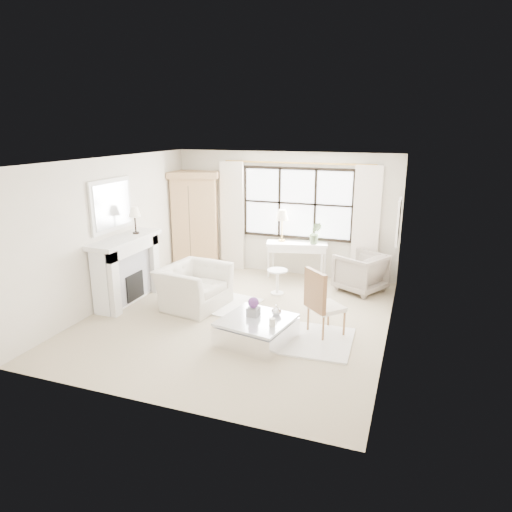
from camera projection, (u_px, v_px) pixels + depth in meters
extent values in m
plane|color=tan|center=(239.00, 317.00, 7.97)|extent=(5.50, 5.50, 0.00)
plane|color=white|center=(237.00, 160.00, 7.23)|extent=(5.50, 5.50, 0.00)
plane|color=beige|center=(284.00, 214.00, 10.09)|extent=(5.00, 0.00, 5.00)
plane|color=silver|center=(146.00, 300.00, 5.11)|extent=(5.00, 0.00, 5.00)
plane|color=beige|center=(112.00, 231.00, 8.41)|extent=(0.00, 5.50, 5.50)
plane|color=beige|center=(393.00, 257.00, 6.79)|extent=(0.00, 5.50, 5.50)
cube|color=white|center=(297.00, 203.00, 9.91)|extent=(2.40, 0.02, 1.50)
cylinder|color=#BE8F42|center=(298.00, 163.00, 9.61)|extent=(3.30, 0.04, 0.04)
cube|color=white|center=(232.00, 216.00, 10.42)|extent=(0.55, 0.10, 2.47)
cube|color=white|center=(366.00, 225.00, 9.45)|extent=(0.55, 0.10, 2.47)
cube|color=silver|center=(125.00, 272.00, 8.55)|extent=(0.34, 1.50, 1.18)
cube|color=silver|center=(133.00, 276.00, 8.51)|extent=(0.03, 1.22, 0.97)
cube|color=black|center=(134.00, 286.00, 8.57)|extent=(0.06, 0.52, 0.50)
cube|color=silver|center=(124.00, 239.00, 8.37)|extent=(0.58, 1.66, 0.08)
cube|color=silver|center=(111.00, 205.00, 8.27)|extent=(0.05, 1.15, 0.95)
cube|color=#B3B8BF|center=(113.00, 205.00, 8.26)|extent=(0.02, 1.00, 0.80)
cube|color=white|center=(398.00, 222.00, 8.28)|extent=(0.04, 0.62, 0.82)
cube|color=beige|center=(397.00, 221.00, 8.29)|extent=(0.01, 0.52, 0.72)
cylinder|color=black|center=(136.00, 233.00, 8.62)|extent=(0.12, 0.12, 0.03)
cylinder|color=black|center=(135.00, 224.00, 8.58)|extent=(0.03, 0.03, 0.30)
cone|color=#FFF2D0|center=(134.00, 212.00, 8.51)|extent=(0.22, 0.22, 0.18)
cube|color=tan|center=(196.00, 223.00, 10.57)|extent=(1.13, 0.87, 2.10)
cube|color=tan|center=(194.00, 174.00, 10.26)|extent=(1.28, 1.01, 0.14)
cube|color=white|center=(297.00, 248.00, 9.88)|extent=(1.30, 0.69, 0.14)
cube|color=white|center=(297.00, 244.00, 9.85)|extent=(1.37, 0.74, 0.06)
cylinder|color=#A68039|center=(282.00, 240.00, 9.96)|extent=(0.14, 0.14, 0.03)
cylinder|color=#A68039|center=(282.00, 229.00, 9.89)|extent=(0.02, 0.02, 0.46)
cone|color=beige|center=(282.00, 215.00, 9.80)|extent=(0.28, 0.28, 0.22)
imported|color=#576F4A|center=(315.00, 233.00, 9.64)|extent=(0.28, 0.23, 0.48)
cylinder|color=white|center=(277.00, 293.00, 9.08)|extent=(0.26, 0.26, 0.03)
cylinder|color=white|center=(277.00, 282.00, 9.02)|extent=(0.06, 0.06, 0.44)
cylinder|color=white|center=(277.00, 270.00, 8.95)|extent=(0.40, 0.40, 0.03)
cube|color=white|center=(214.00, 301.00, 8.66)|extent=(1.72, 1.35, 0.03)
cube|color=white|center=(300.00, 338.00, 7.15)|extent=(1.65, 1.27, 0.03)
imported|color=beige|center=(194.00, 287.00, 8.36)|extent=(1.21, 1.33, 0.77)
imported|color=gray|center=(361.00, 272.00, 9.16)|extent=(1.16, 1.15, 0.78)
cube|color=silver|center=(327.00, 307.00, 7.21)|extent=(0.66, 0.66, 0.07)
cube|color=#94663E|center=(315.00, 291.00, 7.02)|extent=(0.38, 0.37, 0.60)
cube|color=white|center=(257.00, 332.00, 7.05)|extent=(1.17, 1.17, 0.32)
cube|color=silver|center=(257.00, 320.00, 6.99)|extent=(1.17, 1.17, 0.04)
cube|color=gray|center=(253.00, 312.00, 7.08)|extent=(0.18, 0.18, 0.13)
sphere|color=#61307A|center=(253.00, 303.00, 7.04)|extent=(0.17, 0.17, 0.17)
cylinder|color=beige|center=(272.00, 322.00, 6.71)|extent=(0.09, 0.09, 0.12)
imported|color=silver|center=(276.00, 310.00, 7.10)|extent=(0.20, 0.20, 0.16)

